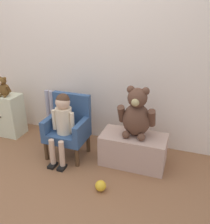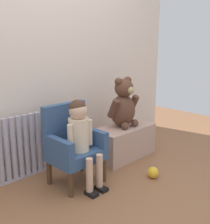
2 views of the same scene
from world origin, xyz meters
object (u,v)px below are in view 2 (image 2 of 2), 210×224
Objects in this scene: child_figure at (81,131)px; toy_ball at (153,172)px; large_teddy_bear at (123,105)px; child_armchair at (73,144)px; low_bench at (124,142)px; radiator at (23,147)px.

toy_ball is at bearing -33.06° from child_figure.
child_armchair is at bearing -174.34° from large_teddy_bear.
large_teddy_bear reaches higher than low_bench.
child_armchair is 1.02× the size of low_bench.
child_armchair reaches higher than radiator.
large_teddy_bear is 0.76m from toy_ball.
radiator is at bearing 134.06° from toy_ball.
low_bench is at bearing -18.27° from radiator.
child_figure is 7.33× the size of toy_ball.
radiator is 1.08m from large_teddy_bear.
toy_ball is (-0.19, -0.54, -0.51)m from large_teddy_bear.
child_figure is 0.76m from large_teddy_bear.
radiator is 0.59m from child_figure.
radiator is at bearing 118.84° from child_figure.
toy_ball is at bearing -108.80° from low_bench.
large_teddy_bear is (0.01, 0.02, 0.39)m from low_bench.
low_bench is at bearing 12.42° from child_figure.
large_teddy_bear is 5.09× the size of toy_ball.
large_teddy_bear is at bearing 13.97° from child_figure.
child_figure is 1.44× the size of large_teddy_bear.
low_bench is (0.98, -0.32, -0.12)m from radiator.
large_teddy_bear is (1.00, -0.30, 0.27)m from radiator.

